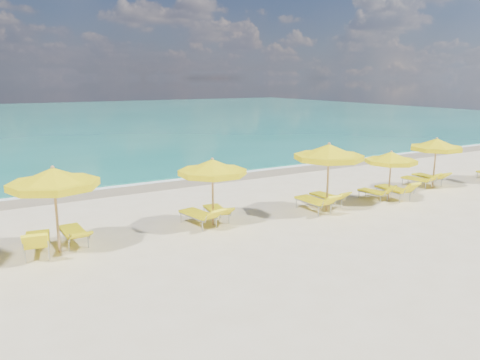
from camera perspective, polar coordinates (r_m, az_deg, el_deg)
ground_plane at (r=16.52m, az=2.64°, el=-5.03°), size 120.00×120.00×0.00m
ocean at (r=62.01m, az=-22.47°, el=6.83°), size 120.00×80.00×0.30m
wet_sand_band at (r=22.87m, az=-7.50°, el=-0.22°), size 120.00×2.60×0.01m
foam_line at (r=23.60m, az=-8.26°, el=0.14°), size 120.00×1.20×0.03m
whitecap_near at (r=30.72m, az=-25.09°, el=1.92°), size 14.00×0.36×0.05m
whitecap_far at (r=41.05m, az=-6.30°, el=5.35°), size 18.00×0.30×0.05m
umbrella_2 at (r=14.03m, az=-21.78°, el=0.14°), size 2.72×2.72×2.55m
umbrella_3 at (r=15.61m, az=-3.39°, el=1.49°), size 2.99×2.99×2.34m
umbrella_4 at (r=17.61m, az=10.78°, el=3.29°), size 2.70×2.70×2.61m
umbrella_5 at (r=19.75m, az=17.95°, el=2.56°), size 2.24×2.24×2.09m
umbrella_6 at (r=22.85m, az=22.82°, el=3.97°), size 2.83×2.83×2.33m
lounger_2_left at (r=14.63m, az=-23.45°, el=-7.36°), size 0.96×2.03×0.96m
lounger_2_right at (r=15.11m, az=-19.59°, el=-6.53°), size 0.69×1.95×0.70m
lounger_3_left at (r=16.01m, az=-5.01°, el=-4.75°), size 0.97×2.00×0.83m
lounger_3_right at (r=16.58m, az=-2.86°, el=-4.19°), size 0.85×1.87×0.73m
lounger_4_left at (r=17.87m, az=9.01°, el=-3.03°), size 0.71×1.98×0.87m
lounger_4_right at (r=18.77m, az=10.54°, el=-2.41°), size 0.67×1.82×0.76m
lounger_5_left at (r=20.10m, az=16.00°, el=-1.76°), size 0.77×1.62×0.76m
lounger_5_right at (r=20.51m, az=18.24°, el=-1.51°), size 0.69×1.92×0.91m
lounger_6_left at (r=23.07m, az=20.83°, el=-0.27°), size 0.85×1.80×0.81m
lounger_6_right at (r=23.81m, az=21.93°, el=0.03°), size 0.73×1.89×0.77m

